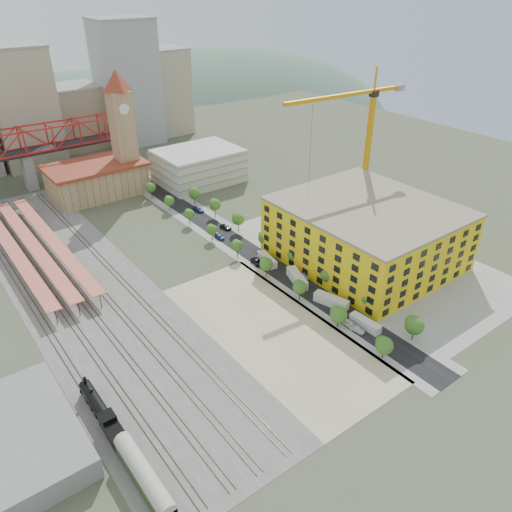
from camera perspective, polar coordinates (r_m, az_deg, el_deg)
ground at (r=151.96m, az=-4.28°, el=-2.11°), size 400.00×400.00×0.00m
ballast_strip at (r=153.62m, az=-19.28°, el=-3.51°), size 36.00×165.00×0.06m
dirt_lot at (r=129.04m, az=1.99°, el=-8.60°), size 28.00×67.00×0.06m
street_asphalt at (r=170.41m, az=-2.56°, el=1.74°), size 12.00×170.00×0.06m
sidewalk_west at (r=167.76m, az=-4.10°, el=1.20°), size 3.00×170.00×0.04m
sidewalk_east at (r=173.20m, az=-1.06°, el=2.25°), size 3.00×170.00×0.04m
construction_pad at (r=165.18m, az=12.81°, el=-0.01°), size 50.00×90.00×0.06m
rail_tracks at (r=153.19m, az=-19.91°, el=-3.69°), size 26.56×160.00×0.18m
platform_canopies at (r=174.41m, az=-24.09°, el=1.13°), size 16.00×80.00×4.12m
station_hall at (r=214.67m, az=-17.74°, el=8.37°), size 38.00×24.00×13.10m
clock_tower at (r=210.67m, az=-15.11°, el=14.70°), size 12.00×12.00×52.00m
parking_garage at (r=220.14m, az=-6.56°, el=10.22°), size 34.00×26.00×14.00m
truss_bridge at (r=227.25m, az=-25.11°, el=11.42°), size 94.00×9.60×25.60m
construction_building at (r=158.74m, az=12.47°, el=2.60°), size 44.60×50.60×18.80m
warehouse at (r=111.19m, az=-25.84°, el=-18.42°), size 22.00×32.00×5.00m
street_trees at (r=163.26m, az=-0.55°, el=0.41°), size 15.40×124.40×8.00m
skyline at (r=269.15m, az=-20.58°, el=15.73°), size 133.00×46.00×60.00m
distant_hills at (r=418.26m, az=-18.46°, el=5.80°), size 647.00×264.00×227.00m
locomotive at (r=110.87m, az=-17.20°, el=-16.72°), size 2.89×22.29×5.57m
coach at (r=97.55m, az=-12.63°, el=-23.45°), size 3.20×18.57×5.83m
tower_crane at (r=179.50m, az=12.10°, el=13.91°), size 49.83×5.89×53.24m
site_trailer_a at (r=132.64m, az=12.37°, el=-7.54°), size 2.86×8.99×2.43m
site_trailer_b at (r=139.06m, az=8.59°, el=-5.09°), size 5.32×10.28×2.72m
site_trailer_c at (r=147.46m, az=4.71°, el=-2.57°), size 5.95×10.73×2.85m
site_trailer_d at (r=156.82m, az=1.29°, el=-0.41°), size 3.79×9.24×2.46m
car_0 at (r=132.42m, az=10.59°, el=-7.63°), size 2.12×4.61×1.53m
car_1 at (r=131.10m, az=11.45°, el=-8.23°), size 2.06×4.23×1.33m
car_2 at (r=156.30m, az=0.14°, el=-0.72°), size 3.28×5.74×1.51m
car_3 at (r=171.89m, az=-4.21°, el=2.18°), size 1.90×4.54×1.31m
car_4 at (r=140.47m, az=9.87°, el=-5.16°), size 1.94×4.11×1.36m
car_5 at (r=150.04m, az=5.38°, el=-2.32°), size 1.56×4.19×1.37m
car_6 at (r=178.44m, az=-3.47°, el=3.31°), size 2.93×5.08×1.33m
car_7 at (r=192.79m, az=-6.58°, el=5.29°), size 2.60×5.24×1.46m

